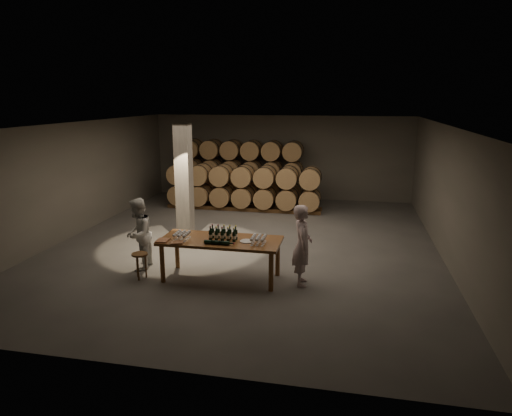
% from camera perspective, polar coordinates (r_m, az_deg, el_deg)
% --- Properties ---
extents(room, '(12.00, 12.00, 12.00)m').
position_cam_1_polar(room, '(12.74, -8.97, 3.23)').
color(room, '#54524F').
rests_on(room, ground).
extents(tasting_table, '(2.60, 1.10, 0.90)m').
position_cam_1_polar(tasting_table, '(9.89, -4.43, -4.50)').
color(tasting_table, brown).
rests_on(tasting_table, ground).
extents(barrel_stack_back, '(4.70, 0.95, 2.31)m').
position_cam_1_polar(barrel_stack_back, '(17.40, -1.77, 4.83)').
color(barrel_stack_back, brown).
rests_on(barrel_stack_back, ground).
extents(barrel_stack_front, '(5.48, 0.95, 1.57)m').
position_cam_1_polar(barrel_stack_front, '(16.03, -1.56, 2.72)').
color(barrel_stack_front, brown).
rests_on(barrel_stack_front, ground).
extents(bottle_cluster, '(0.60, 0.23, 0.31)m').
position_cam_1_polar(bottle_cluster, '(9.79, -4.13, -3.37)').
color(bottle_cluster, black).
rests_on(bottle_cluster, tasting_table).
extents(lying_bottles, '(0.65, 0.09, 0.09)m').
position_cam_1_polar(lying_bottles, '(9.51, -4.84, -4.33)').
color(lying_bottles, black).
rests_on(lying_bottles, tasting_table).
extents(glass_cluster_left, '(0.30, 0.41, 0.16)m').
position_cam_1_polar(glass_cluster_left, '(9.95, -9.27, -3.22)').
color(glass_cluster_left, silver).
rests_on(glass_cluster_left, tasting_table).
extents(glass_cluster_right, '(0.30, 0.41, 0.16)m').
position_cam_1_polar(glass_cluster_right, '(9.54, 0.30, -3.76)').
color(glass_cluster_right, silver).
rests_on(glass_cluster_right, tasting_table).
extents(plate, '(0.30, 0.30, 0.02)m').
position_cam_1_polar(plate, '(9.68, -1.14, -4.17)').
color(plate, silver).
rests_on(plate, tasting_table).
extents(notebook_near, '(0.30, 0.27, 0.03)m').
position_cam_1_polar(notebook_near, '(9.71, -9.88, -4.28)').
color(notebook_near, brown).
rests_on(notebook_near, tasting_table).
extents(notebook_corner, '(0.26, 0.32, 0.03)m').
position_cam_1_polar(notebook_corner, '(9.93, -11.59, -3.98)').
color(notebook_corner, brown).
rests_on(notebook_corner, tasting_table).
extents(pen, '(0.13, 0.01, 0.01)m').
position_cam_1_polar(pen, '(9.69, -9.55, -4.37)').
color(pen, black).
rests_on(pen, tasting_table).
extents(stool, '(0.35, 0.35, 0.58)m').
position_cam_1_polar(stool, '(10.29, -14.32, -6.07)').
color(stool, brown).
rests_on(stool, ground).
extents(person_man, '(0.50, 0.68, 1.74)m').
position_cam_1_polar(person_man, '(9.60, 5.80, -4.65)').
color(person_man, beige).
rests_on(person_man, ground).
extents(person_woman, '(0.73, 0.88, 1.67)m').
position_cam_1_polar(person_woman, '(10.76, -14.51, -3.20)').
color(person_woman, silver).
rests_on(person_woman, ground).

